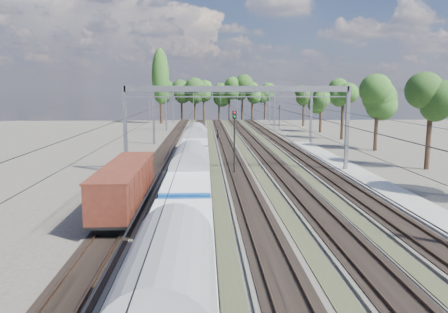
{
  "coord_description": "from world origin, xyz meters",
  "views": [
    {
      "loc": [
        -3.39,
        -14.87,
        8.58
      ],
      "look_at": [
        -1.7,
        22.95,
        2.8
      ],
      "focal_mm": 35.0,
      "sensor_mm": 36.0,
      "label": 1
    }
  ],
  "objects_px": {
    "signal_far": "(279,114)",
    "freight_boxcar": "(125,185)",
    "signal_near": "(234,134)",
    "emu_train": "(190,171)",
    "worker": "(218,135)"
  },
  "relations": [
    {
      "from": "signal_far",
      "to": "emu_train",
      "type": "bearing_deg",
      "value": -94.38
    },
    {
      "from": "worker",
      "to": "signal_far",
      "type": "distance_m",
      "value": 24.07
    },
    {
      "from": "freight_boxcar",
      "to": "worker",
      "type": "bearing_deg",
      "value": 80.1
    },
    {
      "from": "signal_near",
      "to": "worker",
      "type": "bearing_deg",
      "value": 85.79
    },
    {
      "from": "signal_far",
      "to": "freight_boxcar",
      "type": "bearing_deg",
      "value": -97.5
    },
    {
      "from": "signal_near",
      "to": "emu_train",
      "type": "bearing_deg",
      "value": -115.22
    },
    {
      "from": "freight_boxcar",
      "to": "signal_near",
      "type": "distance_m",
      "value": 16.4
    },
    {
      "from": "signal_near",
      "to": "freight_boxcar",
      "type": "bearing_deg",
      "value": -127.56
    },
    {
      "from": "freight_boxcar",
      "to": "signal_far",
      "type": "relative_size",
      "value": 2.44
    },
    {
      "from": "emu_train",
      "to": "signal_far",
      "type": "distance_m",
      "value": 64.91
    },
    {
      "from": "emu_train",
      "to": "freight_boxcar",
      "type": "xyz_separation_m",
      "value": [
        -4.5,
        -2.25,
        -0.51
      ]
    },
    {
      "from": "worker",
      "to": "emu_train",
      "type": "bearing_deg",
      "value": 162.62
    },
    {
      "from": "freight_boxcar",
      "to": "worker",
      "type": "relative_size",
      "value": 7.18
    },
    {
      "from": "freight_boxcar",
      "to": "emu_train",
      "type": "bearing_deg",
      "value": 26.6
    },
    {
      "from": "worker",
      "to": "signal_near",
      "type": "height_order",
      "value": "signal_near"
    }
  ]
}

